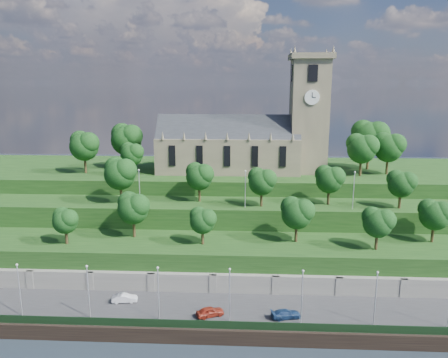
# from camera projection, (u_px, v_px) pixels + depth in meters

# --- Properties ---
(ground) EXTENTS (320.00, 320.00, 0.00)m
(ground) POSITION_uv_depth(u_px,v_px,m) (243.00, 345.00, 59.44)
(ground) COLOR #1B252C
(ground) RESTS_ON ground
(promenade) EXTENTS (160.00, 12.00, 2.00)m
(promenade) POSITION_uv_depth(u_px,v_px,m) (244.00, 316.00, 65.08)
(promenade) COLOR #2D2D30
(promenade) RESTS_ON ground
(quay_wall) EXTENTS (160.00, 0.50, 2.20)m
(quay_wall) POSITION_uv_depth(u_px,v_px,m) (244.00, 338.00, 59.16)
(quay_wall) COLOR black
(quay_wall) RESTS_ON ground
(fence) EXTENTS (160.00, 0.10, 1.20)m
(fence) POSITION_uv_depth(u_px,v_px,m) (244.00, 325.00, 59.47)
(fence) COLOR black
(fence) RESTS_ON promenade
(retaining_wall) EXTENTS (160.00, 2.10, 5.00)m
(retaining_wall) POSITION_uv_depth(u_px,v_px,m) (244.00, 288.00, 70.59)
(retaining_wall) COLOR slate
(retaining_wall) RESTS_ON ground
(embankment_lower) EXTENTS (160.00, 12.00, 8.00)m
(embankment_lower) POSITION_uv_depth(u_px,v_px,m) (244.00, 264.00, 76.15)
(embankment_lower) COLOR #183A13
(embankment_lower) RESTS_ON ground
(embankment_upper) EXTENTS (160.00, 10.00, 12.00)m
(embankment_upper) POSITION_uv_depth(u_px,v_px,m) (245.00, 232.00, 86.45)
(embankment_upper) COLOR #183A13
(embankment_upper) RESTS_ON ground
(hilltop) EXTENTS (160.00, 32.00, 15.00)m
(hilltop) POSITION_uv_depth(u_px,v_px,m) (245.00, 198.00, 106.62)
(hilltop) COLOR #183A13
(hilltop) RESTS_ON ground
(church) EXTENTS (38.60, 12.35, 27.60)m
(church) POSITION_uv_depth(u_px,v_px,m) (249.00, 139.00, 99.44)
(church) COLOR #6D634C
(church) RESTS_ON hilltop
(trees_lower) EXTENTS (68.06, 9.14, 8.19)m
(trees_lower) POSITION_uv_depth(u_px,v_px,m) (260.00, 214.00, 74.47)
(trees_lower) COLOR #322513
(trees_lower) RESTS_ON embankment_lower
(trees_upper) EXTENTS (59.04, 8.09, 9.08)m
(trees_upper) POSITION_uv_depth(u_px,v_px,m) (239.00, 177.00, 83.32)
(trees_upper) COLOR #322513
(trees_upper) RESTS_ON embankment_upper
(trees_hilltop) EXTENTS (74.70, 16.33, 11.59)m
(trees_hilltop) POSITION_uv_depth(u_px,v_px,m) (258.00, 142.00, 99.15)
(trees_hilltop) COLOR #322513
(trees_hilltop) RESTS_ON hilltop
(lamp_posts_promenade) EXTENTS (60.36, 0.36, 8.11)m
(lamp_posts_promenade) POSITION_uv_depth(u_px,v_px,m) (230.00, 291.00, 60.56)
(lamp_posts_promenade) COLOR #B2B2B7
(lamp_posts_promenade) RESTS_ON promenade
(lamp_posts_upper) EXTENTS (40.36, 0.36, 7.17)m
(lamp_posts_upper) POSITION_uv_depth(u_px,v_px,m) (245.00, 186.00, 81.34)
(lamp_posts_upper) COLOR #B2B2B7
(lamp_posts_upper) RESTS_ON embankment_upper
(car_left) EXTENTS (4.36, 3.13, 1.38)m
(car_left) POSITION_uv_depth(u_px,v_px,m) (210.00, 312.00, 62.90)
(car_left) COLOR maroon
(car_left) RESTS_ON promenade
(car_middle) EXTENTS (4.00, 1.90, 1.26)m
(car_middle) POSITION_uv_depth(u_px,v_px,m) (125.00, 298.00, 66.99)
(car_middle) COLOR silver
(car_middle) RESTS_ON promenade
(car_right) EXTENTS (4.60, 2.77, 1.25)m
(car_right) POSITION_uv_depth(u_px,v_px,m) (286.00, 314.00, 62.41)
(car_right) COLOR navy
(car_right) RESTS_ON promenade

